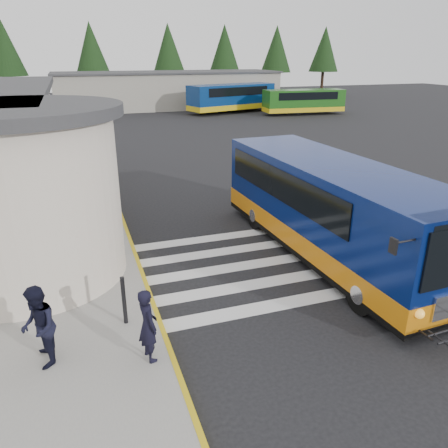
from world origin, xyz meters
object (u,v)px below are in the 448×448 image
object	(u,v)px
bollard	(124,300)
far_bus_a	(232,97)
pedestrian_b	(39,327)
pedestrian_a	(148,325)
transit_bus	(332,212)
far_bus_b	(304,101)

from	to	relation	value
bollard	far_bus_a	bearing A→B (deg)	66.56
far_bus_a	pedestrian_b	bearing A→B (deg)	138.73
pedestrian_a	pedestrian_b	world-z (taller)	pedestrian_b
far_bus_a	transit_bus	bearing A→B (deg)	148.82
transit_bus	bollard	xyz separation A→B (m)	(-6.83, -2.07, -0.69)
bollard	far_bus_b	bearing A→B (deg)	55.57
pedestrian_b	far_bus_a	world-z (taller)	far_bus_a
bollard	far_bus_a	world-z (taller)	far_bus_a
pedestrian_a	pedestrian_b	distance (m)	2.18
transit_bus	bollard	size ratio (longest dim) A/B	8.89
pedestrian_a	bollard	world-z (taller)	pedestrian_a
pedestrian_a	far_bus_a	bearing A→B (deg)	-35.10
transit_bus	pedestrian_b	distance (m)	9.13
far_bus_b	transit_bus	bearing A→B (deg)	156.84
transit_bus	far_bus_a	size ratio (longest dim) A/B	1.03
bollard	far_bus_a	size ratio (longest dim) A/B	0.12
pedestrian_a	far_bus_a	size ratio (longest dim) A/B	0.15
transit_bus	far_bus_b	size ratio (longest dim) A/B	1.23
pedestrian_a	bollard	xyz separation A→B (m)	(-0.32, 1.48, -0.20)
far_bus_a	far_bus_b	world-z (taller)	far_bus_a
pedestrian_a	transit_bus	bearing A→B (deg)	-74.25
transit_bus	bollard	distance (m)	7.17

